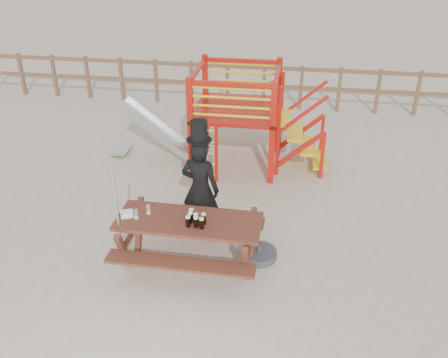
% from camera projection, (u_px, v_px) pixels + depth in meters
% --- Properties ---
extents(ground, '(60.00, 60.00, 0.00)m').
position_uv_depth(ground, '(193.00, 264.00, 7.77)').
color(ground, '#C4B498').
rests_on(ground, ground).
extents(back_fence, '(15.09, 0.09, 1.20)m').
position_uv_depth(back_fence, '(245.00, 80.00, 13.46)').
color(back_fence, brown).
rests_on(back_fence, ground).
extents(playground_fort, '(4.71, 1.84, 2.10)m').
position_uv_depth(playground_fort, '(233.00, 116.00, 10.33)').
color(playground_fort, '#B1150B').
rests_on(playground_fort, ground).
extents(picnic_table, '(2.17, 1.52, 0.83)m').
position_uv_depth(picnic_table, '(189.00, 237.00, 7.51)').
color(picnic_table, maroon).
rests_on(picnic_table, ground).
extents(man_with_hat, '(0.70, 0.53, 2.06)m').
position_uv_depth(man_with_hat, '(200.00, 187.00, 8.04)').
color(man_with_hat, black).
rests_on(man_with_hat, ground).
extents(metal_pole, '(0.04, 0.04, 1.81)m').
position_uv_depth(metal_pole, '(118.00, 221.00, 7.22)').
color(metal_pole, '#B2B2B7').
rests_on(metal_pole, ground).
extents(parasol_base, '(0.56, 0.56, 0.24)m').
position_uv_depth(parasol_base, '(259.00, 254.00, 7.89)').
color(parasol_base, '#3E3E44').
rests_on(parasol_base, ground).
extents(paper_bag, '(0.22, 0.20, 0.08)m').
position_uv_depth(paper_bag, '(127.00, 214.00, 7.43)').
color(paper_bag, white).
rests_on(paper_bag, picnic_table).
extents(stout_pints, '(0.28, 0.28, 0.17)m').
position_uv_depth(stout_pints, '(195.00, 219.00, 7.22)').
color(stout_pints, black).
rests_on(stout_pints, picnic_table).
extents(empty_glasses, '(0.21, 0.22, 0.15)m').
position_uv_depth(empty_glasses, '(142.00, 212.00, 7.42)').
color(empty_glasses, silver).
rests_on(empty_glasses, picnic_table).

